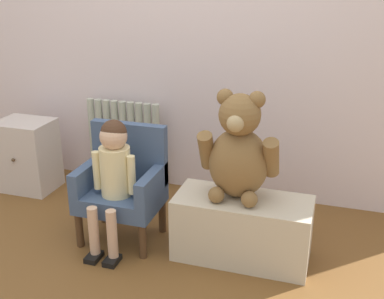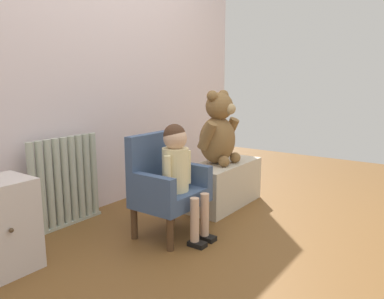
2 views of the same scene
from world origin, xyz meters
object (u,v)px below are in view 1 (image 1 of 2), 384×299
(small_dresser, at_px, (28,155))
(large_teddy_bear, at_px, (239,151))
(low_bench, at_px, (242,228))
(radiator, at_px, (124,144))
(child_armchair, at_px, (123,183))
(child_figure, at_px, (113,167))

(small_dresser, height_order, large_teddy_bear, large_teddy_bear)
(small_dresser, distance_m, low_bench, 1.69)
(radiator, bearing_deg, low_bench, -33.75)
(small_dresser, xyz_separation_m, low_bench, (1.63, -0.41, -0.07))
(small_dresser, distance_m, child_armchair, 1.01)
(child_figure, height_order, low_bench, child_figure)
(child_armchair, height_order, low_bench, child_armchair)
(child_armchair, bearing_deg, low_bench, -1.65)
(small_dresser, relative_size, child_figure, 0.68)
(radiator, relative_size, large_teddy_bear, 1.09)
(child_armchair, bearing_deg, child_figure, -90.00)
(large_teddy_bear, bearing_deg, child_figure, -170.15)
(small_dresser, height_order, low_bench, small_dresser)
(small_dresser, distance_m, child_figure, 1.08)
(child_figure, relative_size, large_teddy_bear, 1.28)
(radiator, relative_size, small_dresser, 1.25)
(child_figure, bearing_deg, low_bench, 7.09)
(child_figure, bearing_deg, large_teddy_bear, 9.85)
(radiator, bearing_deg, large_teddy_bear, -33.72)
(radiator, xyz_separation_m, large_teddy_bear, (0.97, -0.64, 0.30))
(radiator, relative_size, child_figure, 0.85)
(radiator, distance_m, small_dresser, 0.68)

